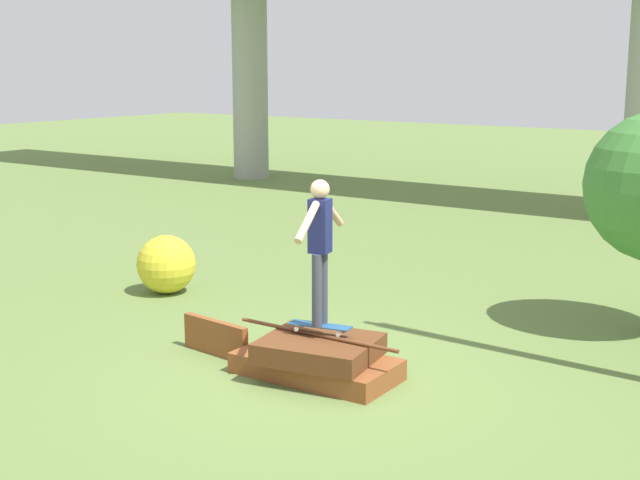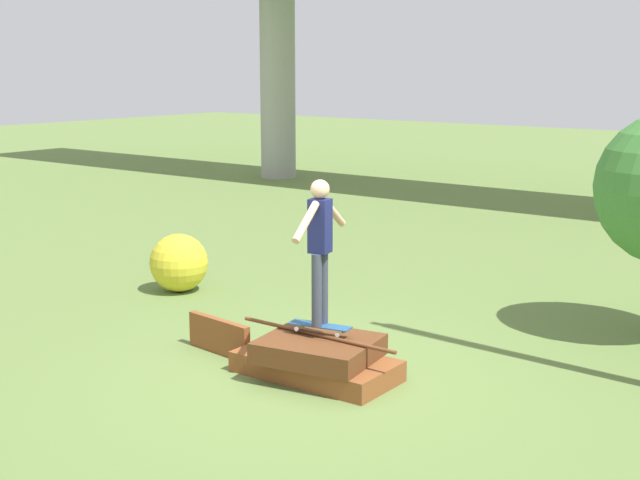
% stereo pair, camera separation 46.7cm
% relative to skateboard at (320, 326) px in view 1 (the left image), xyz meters
% --- Properties ---
extents(ground_plane, '(80.00, 80.00, 0.00)m').
position_rel_skateboard_xyz_m(ground_plane, '(-0.02, -0.05, -0.60)').
color(ground_plane, olive).
extents(scrap_pile, '(2.19, 1.29, 0.53)m').
position_rel_skateboard_xyz_m(scrap_pile, '(0.01, -0.07, -0.37)').
color(scrap_pile, brown).
rests_on(scrap_pile, ground_plane).
extents(scrap_plank_loose, '(1.08, 0.21, 0.44)m').
position_rel_skateboard_xyz_m(scrap_plank_loose, '(-1.51, -0.12, -0.38)').
color(scrap_plank_loose, brown).
rests_on(scrap_plank_loose, ground_plane).
extents(skateboard, '(0.77, 0.34, 0.09)m').
position_rel_skateboard_xyz_m(skateboard, '(0.00, 0.00, 0.00)').
color(skateboard, '#23517F').
rests_on(skateboard, scrap_pile).
extents(skater, '(0.33, 1.25, 1.69)m').
position_rel_skateboard_xyz_m(skater, '(0.00, -0.00, 1.01)').
color(skater, '#383D4C').
rests_on(skater, skateboard).
extents(bush_yellow_flowering, '(0.93, 0.93, 0.93)m').
position_rel_skateboard_xyz_m(bush_yellow_flowering, '(-4.17, 1.75, -0.14)').
color(bush_yellow_flowering, gold).
rests_on(bush_yellow_flowering, ground_plane).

